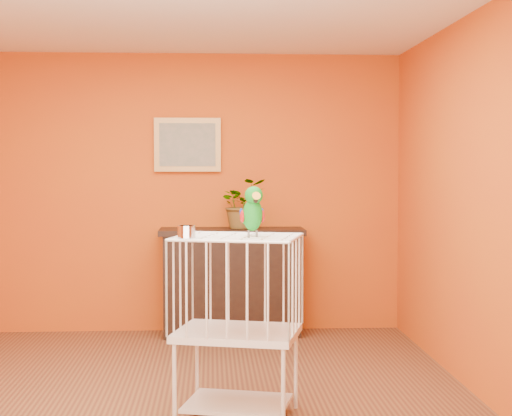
{
  "coord_description": "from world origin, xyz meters",
  "views": [
    {
      "loc": [
        0.22,
        -5.12,
        1.54
      ],
      "look_at": [
        0.49,
        -0.38,
        1.29
      ],
      "focal_mm": 55.0,
      "sensor_mm": 36.0,
      "label": 1
    }
  ],
  "objects": [
    {
      "name": "framed_picture",
      "position": [
        0.0,
        2.22,
        1.75
      ],
      "size": [
        0.62,
        0.04,
        0.5
      ],
      "color": "#A2733A",
      "rests_on": "room_shell"
    },
    {
      "name": "potted_plant",
      "position": [
        0.5,
        1.99,
        1.16
      ],
      "size": [
        0.57,
        0.59,
        0.36
      ],
      "primitive_type": "imported",
      "rotation": [
        0.0,
        0.0,
        0.43
      ],
      "color": "#26722D",
      "rests_on": "console_cabinet"
    },
    {
      "name": "birdcage",
      "position": [
        0.38,
        -0.37,
        0.58
      ],
      "size": [
        0.84,
        0.72,
        1.12
      ],
      "rotation": [
        0.0,
        0.0,
        -0.25
      ],
      "color": "silver",
      "rests_on": "ground"
    },
    {
      "name": "parrot",
      "position": [
        0.47,
        -0.43,
        1.28
      ],
      "size": [
        0.16,
        0.28,
        0.31
      ],
      "rotation": [
        0.0,
        0.0,
        0.15
      ],
      "color": "#59544C",
      "rests_on": "birdcage"
    },
    {
      "name": "feed_cup",
      "position": [
        0.07,
        -0.51,
        1.16
      ],
      "size": [
        0.1,
        0.1,
        0.07
      ],
      "primitive_type": "cylinder",
      "color": "silver",
      "rests_on": "birdcage"
    },
    {
      "name": "ground",
      "position": [
        0.0,
        0.0,
        0.0
      ],
      "size": [
        4.5,
        4.5,
        0.0
      ],
      "primitive_type": "plane",
      "color": "brown",
      "rests_on": "ground"
    },
    {
      "name": "console_cabinet",
      "position": [
        0.41,
        2.02,
        0.49
      ],
      "size": [
        1.32,
        0.47,
        0.98
      ],
      "color": "black",
      "rests_on": "ground"
    },
    {
      "name": "room_shell",
      "position": [
        0.0,
        0.0,
        1.58
      ],
      "size": [
        4.5,
        4.5,
        4.5
      ],
      "color": "#C44612",
      "rests_on": "ground"
    }
  ]
}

